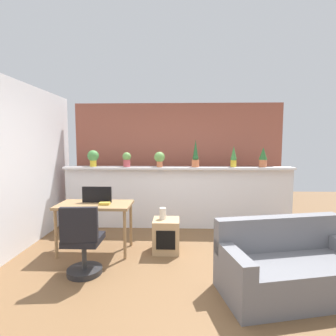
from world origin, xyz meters
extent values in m
plane|color=brown|center=(0.00, 0.00, 0.00)|extent=(12.00, 12.00, 0.00)
cube|color=silver|center=(0.00, 2.00, 0.58)|extent=(4.39, 0.16, 1.16)
cube|color=silver|center=(0.00, 1.96, 1.18)|extent=(4.39, 0.30, 0.04)
cube|color=#9E5442|center=(0.00, 2.60, 1.25)|extent=(4.39, 0.10, 2.50)
cube|color=silver|center=(-2.44, 0.40, 1.30)|extent=(0.12, 4.40, 2.60)
cylinder|color=gold|center=(-1.65, 1.97, 1.27)|extent=(0.12, 0.12, 0.13)
sphere|color=#4C9347|center=(-1.65, 1.97, 1.41)|extent=(0.22, 0.22, 0.22)
cylinder|color=#B7474C|center=(-0.98, 1.94, 1.27)|extent=(0.13, 0.13, 0.14)
sphere|color=#669E4C|center=(-0.98, 1.94, 1.40)|extent=(0.16, 0.16, 0.16)
cylinder|color=#C66B42|center=(-0.35, 1.93, 1.26)|extent=(0.11, 0.11, 0.11)
sphere|color=#669E4C|center=(-0.35, 1.93, 1.39)|extent=(0.20, 0.20, 0.20)
cylinder|color=#C66B42|center=(0.34, 1.94, 1.27)|extent=(0.14, 0.14, 0.14)
sphere|color=#235B2D|center=(0.34, 1.94, 1.38)|extent=(0.11, 0.11, 0.11)
cone|color=#235B2D|center=(0.34, 1.94, 1.56)|extent=(0.10, 0.10, 0.33)
cylinder|color=gold|center=(1.07, 1.97, 1.27)|extent=(0.11, 0.11, 0.13)
sphere|color=#3D843D|center=(1.07, 1.97, 1.37)|extent=(0.11, 0.11, 0.11)
cone|color=#3D843D|center=(1.07, 1.97, 1.50)|extent=(0.10, 0.10, 0.22)
cylinder|color=#C66B42|center=(1.63, 1.98, 1.28)|extent=(0.15, 0.15, 0.14)
cone|color=#2D7033|center=(1.63, 1.98, 1.46)|extent=(0.15, 0.15, 0.24)
cylinder|color=#99754C|center=(-1.76, 0.52, 0.35)|extent=(0.04, 0.04, 0.71)
cylinder|color=#99754C|center=(-0.76, 0.52, 0.35)|extent=(0.04, 0.04, 0.71)
cylinder|color=#99754C|center=(-1.76, 1.02, 0.35)|extent=(0.04, 0.04, 0.71)
cylinder|color=#99754C|center=(-0.76, 1.02, 0.35)|extent=(0.04, 0.04, 0.71)
cube|color=#99754C|center=(-1.26, 0.77, 0.73)|extent=(1.10, 0.60, 0.04)
cube|color=black|center=(-1.24, 0.85, 0.87)|extent=(0.45, 0.04, 0.24)
cylinder|color=#262628|center=(-1.19, 0.08, 0.04)|extent=(0.44, 0.44, 0.07)
cylinder|color=#333333|center=(-1.19, 0.08, 0.24)|extent=(0.06, 0.06, 0.34)
cube|color=black|center=(-1.19, 0.08, 0.45)|extent=(0.44, 0.44, 0.08)
cube|color=black|center=(-1.17, -0.11, 0.70)|extent=(0.44, 0.11, 0.42)
cube|color=tan|center=(-0.18, 0.82, 0.25)|extent=(0.40, 0.40, 0.50)
cube|color=black|center=(-0.18, 0.63, 0.25)|extent=(0.28, 0.04, 0.28)
cylinder|color=silver|center=(-0.23, 0.85, 0.59)|extent=(0.10, 0.10, 0.17)
cube|color=gold|center=(-1.09, 0.70, 0.77)|extent=(0.15, 0.11, 0.04)
cube|color=slate|center=(1.26, -0.32, 0.20)|extent=(1.69, 1.07, 0.40)
cube|color=slate|center=(1.20, -0.03, 0.60)|extent=(1.56, 0.49, 0.40)
cube|color=slate|center=(0.58, -0.47, 0.48)|extent=(0.32, 0.78, 0.16)
camera|label=1|loc=(-0.01, -3.15, 1.67)|focal=28.49mm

